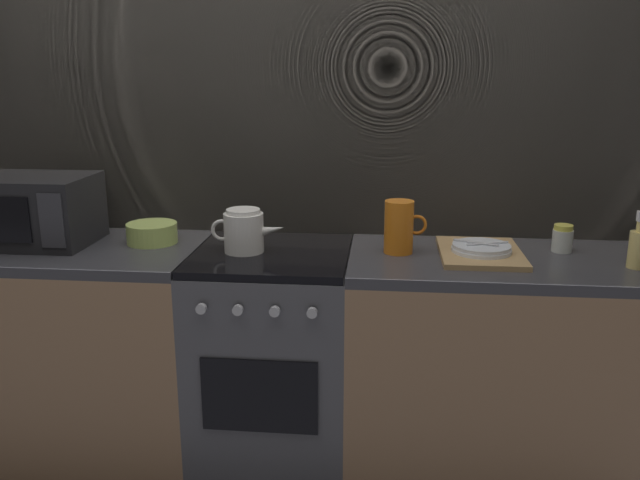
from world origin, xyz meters
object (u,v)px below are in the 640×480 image
(spray_bottle, at_px, (639,246))
(dish_pile, at_px, (481,251))
(kettle, at_px, (244,231))
(mixing_bowl, at_px, (152,233))
(pitcher, at_px, (399,227))
(stove_unit, at_px, (274,359))
(microwave, at_px, (33,210))
(spice_jar, at_px, (562,239))

(spray_bottle, bearing_deg, dish_pile, 169.60)
(kettle, height_order, mixing_bowl, kettle)
(pitcher, xyz_separation_m, spray_bottle, (0.83, -0.11, -0.02))
(pitcher, bearing_deg, stove_unit, -175.86)
(microwave, distance_m, mixing_bowl, 0.47)
(dish_pile, relative_size, spray_bottle, 1.97)
(kettle, relative_size, pitcher, 1.42)
(kettle, bearing_deg, dish_pile, 2.12)
(stove_unit, relative_size, kettle, 3.16)
(pitcher, bearing_deg, spice_jar, 7.00)
(kettle, distance_m, dish_pile, 0.89)
(kettle, height_order, spray_bottle, spray_bottle)
(spice_jar, bearing_deg, pitcher, -173.00)
(microwave, height_order, dish_pile, microwave)
(stove_unit, height_order, spray_bottle, spray_bottle)
(kettle, bearing_deg, spray_bottle, -2.57)
(stove_unit, distance_m, dish_pile, 0.92)
(spice_jar, height_order, spray_bottle, spray_bottle)
(kettle, height_order, dish_pile, kettle)
(microwave, bearing_deg, dish_pile, -0.28)
(pitcher, height_order, spray_bottle, spray_bottle)
(microwave, bearing_deg, spice_jar, 2.31)
(mixing_bowl, height_order, spice_jar, spice_jar)
(kettle, relative_size, mixing_bowl, 1.42)
(microwave, distance_m, kettle, 0.86)
(microwave, relative_size, kettle, 1.62)
(stove_unit, bearing_deg, mixing_bowl, 170.99)
(stove_unit, relative_size, microwave, 1.96)
(mixing_bowl, height_order, dish_pile, mixing_bowl)
(kettle, relative_size, spice_jar, 2.71)
(stove_unit, xyz_separation_m, spray_bottle, (1.31, -0.08, 0.53))
(stove_unit, distance_m, mixing_bowl, 0.70)
(stove_unit, xyz_separation_m, pitcher, (0.48, 0.03, 0.55))
(microwave, relative_size, mixing_bowl, 2.30)
(pitcher, distance_m, spray_bottle, 0.84)
(mixing_bowl, distance_m, pitcher, 0.98)
(mixing_bowl, bearing_deg, pitcher, -2.57)
(stove_unit, bearing_deg, dish_pile, 1.41)
(stove_unit, distance_m, spray_bottle, 1.42)
(microwave, height_order, spice_jar, microwave)
(stove_unit, height_order, microwave, microwave)
(stove_unit, xyz_separation_m, microwave, (-0.96, 0.03, 0.59))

